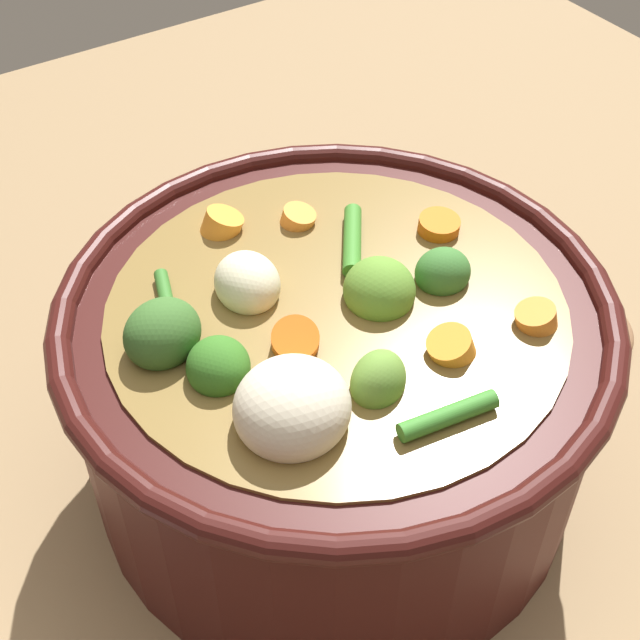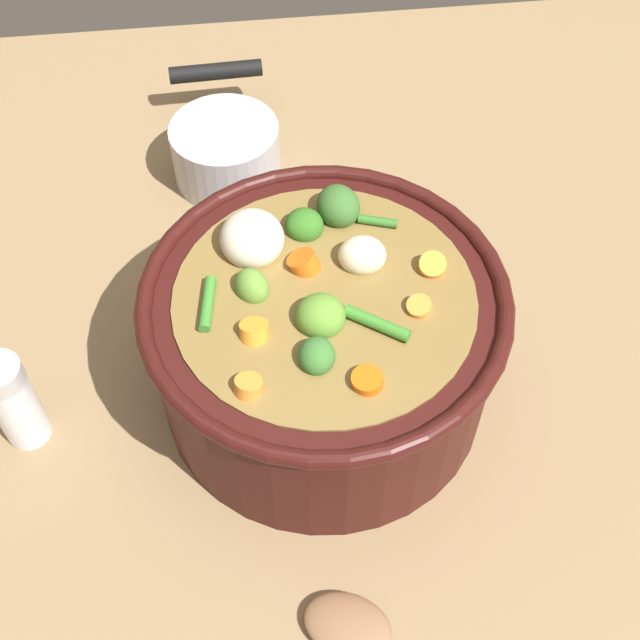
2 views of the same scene
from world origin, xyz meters
TOP-DOWN VIEW (x-y plane):
  - ground_plane at (0.00, 0.00)m, footprint 1.10×1.10m
  - cooking_pot at (-0.00, 0.00)m, footprint 0.28×0.28m

SIDE VIEW (x-z plane):
  - ground_plane at x=0.00m, z-range 0.00..0.00m
  - cooking_pot at x=0.00m, z-range -0.01..0.15m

